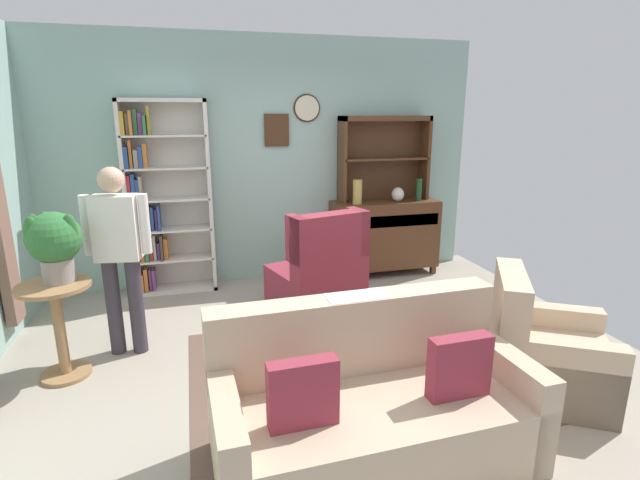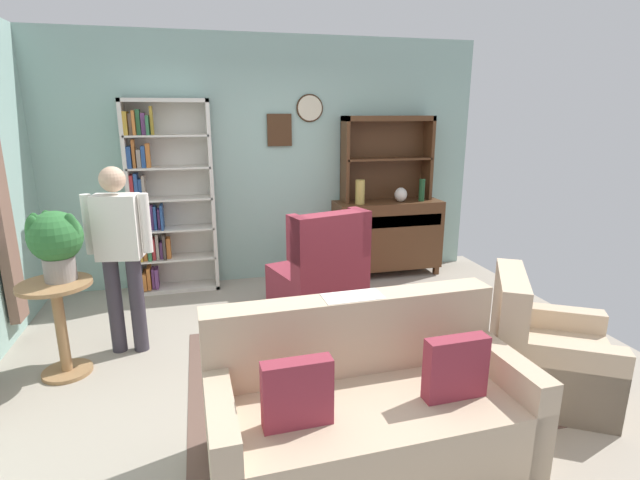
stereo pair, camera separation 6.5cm
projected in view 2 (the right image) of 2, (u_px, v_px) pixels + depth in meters
ground_plane at (314, 359)px, 3.97m from camera, size 5.40×4.60×0.02m
wall_back at (272, 161)px, 5.59m from camera, size 5.00×0.09×2.80m
area_rug at (348, 373)px, 3.73m from camera, size 2.41×1.96×0.01m
bookshelf at (164, 201)px, 5.23m from camera, size 0.90×0.30×2.10m
sideboard at (387, 234)px, 5.90m from camera, size 1.30×0.45×0.92m
sideboard_hutch at (387, 147)px, 5.73m from camera, size 1.10×0.26×1.00m
vase_tall at (360, 192)px, 5.59m from camera, size 0.11×0.11×0.28m
vase_round at (401, 195)px, 5.74m from camera, size 0.15×0.15×0.17m
bottle_wine at (422, 190)px, 5.76m from camera, size 0.07×0.07×0.27m
couch_floral at (367, 409)px, 2.76m from camera, size 1.83×0.91×0.90m
armchair_floral at (543, 357)px, 3.40m from camera, size 1.06×1.05×0.88m
wingback_chair at (321, 275)px, 4.81m from camera, size 0.97×0.98×1.05m
plant_stand at (60, 319)px, 3.61m from camera, size 0.52×0.52×0.75m
potted_plant_large at (55, 240)px, 3.52m from camera, size 0.38×0.38×0.53m
person_reading at (120, 248)px, 3.86m from camera, size 0.53×0.25×1.56m
coffee_table at (329, 335)px, 3.58m from camera, size 0.80×0.50×0.42m
book_stack at (343, 316)px, 3.64m from camera, size 0.20×0.14×0.11m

